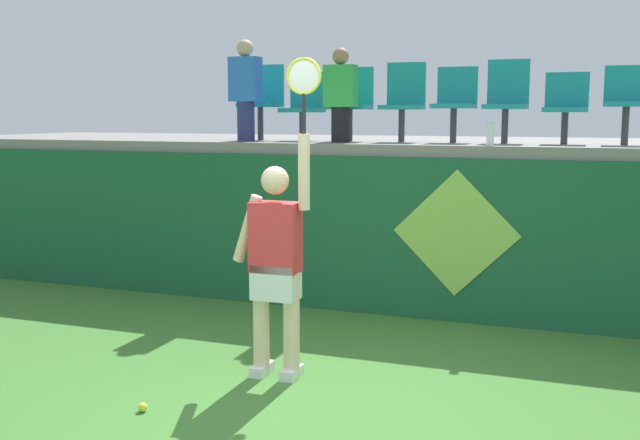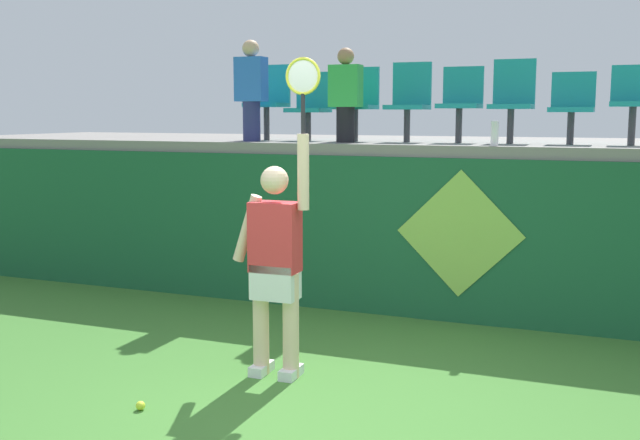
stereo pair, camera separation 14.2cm
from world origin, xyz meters
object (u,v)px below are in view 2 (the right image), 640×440
at_px(tennis_player, 276,260).
at_px(spectator_0, 346,94).
at_px(stadium_chair_2, 357,100).
at_px(stadium_chair_3, 409,99).
at_px(stadium_chair_5, 512,98).
at_px(spectator_1, 251,89).
at_px(water_bottle, 495,134).
at_px(stadium_chair_7, 633,99).
at_px(stadium_chair_0, 269,98).
at_px(stadium_chair_6, 572,104).
at_px(tennis_ball, 141,406).
at_px(stadium_chair_4, 461,100).
at_px(stadium_chair_1, 311,103).

height_order(tennis_player, spectator_0, spectator_0).
xyz_separation_m(stadium_chair_2, stadium_chair_3, (0.61, 0.00, 0.01)).
relative_size(stadium_chair_5, spectator_1, 0.78).
bearing_deg(stadium_chair_2, tennis_player, -83.25).
distance_m(water_bottle, stadium_chair_3, 1.32).
bearing_deg(stadium_chair_5, stadium_chair_7, -0.59).
relative_size(stadium_chair_0, stadium_chair_6, 1.20).
distance_m(stadium_chair_2, stadium_chair_5, 1.73).
xyz_separation_m(tennis_ball, spectator_0, (0.24, 3.57, 2.26)).
bearing_deg(water_bottle, stadium_chair_2, 157.36).
bearing_deg(stadium_chair_7, spectator_1, -173.45).
distance_m(tennis_ball, stadium_chair_6, 5.19).
bearing_deg(tennis_player, stadium_chair_3, 85.04).
bearing_deg(stadium_chair_4, tennis_player, -105.74).
bearing_deg(spectator_1, stadium_chair_2, 22.88).
relative_size(stadium_chair_7, spectator_0, 0.78).
bearing_deg(stadium_chair_3, stadium_chair_5, 0.01).
distance_m(water_bottle, spectator_0, 1.74).
relative_size(stadium_chair_1, stadium_chair_6, 1.07).
relative_size(tennis_ball, water_bottle, 0.27).
distance_m(stadium_chair_5, spectator_0, 1.78).
bearing_deg(stadium_chair_2, stadium_chair_0, 179.90).
bearing_deg(stadium_chair_2, spectator_1, -157.12).
relative_size(stadium_chair_4, stadium_chair_5, 0.93).
distance_m(water_bottle, spectator_1, 2.83).
relative_size(stadium_chair_1, stadium_chair_4, 0.97).
relative_size(stadium_chair_2, stadium_chair_7, 1.05).
relative_size(tennis_ball, spectator_0, 0.06).
height_order(stadium_chair_2, spectator_0, spectator_0).
relative_size(stadium_chair_2, stadium_chair_5, 0.95).
xyz_separation_m(stadium_chair_1, spectator_0, (0.58, -0.40, 0.09)).
relative_size(stadium_chair_2, stadium_chair_6, 1.13).
relative_size(stadium_chair_0, stadium_chair_3, 1.01).
height_order(stadium_chair_3, stadium_chair_4, stadium_chair_3).
height_order(water_bottle, stadium_chair_2, stadium_chair_2).
xyz_separation_m(stadium_chair_0, stadium_chair_4, (2.30, -0.01, -0.04)).
height_order(water_bottle, spectator_1, spectator_1).
bearing_deg(stadium_chair_7, stadium_chair_0, 179.87).
bearing_deg(stadium_chair_5, stadium_chair_2, -179.84).
relative_size(stadium_chair_2, spectator_1, 0.74).
bearing_deg(water_bottle, stadium_chair_4, 124.82).
bearing_deg(spectator_0, stadium_chair_5, 13.13).
relative_size(stadium_chair_7, spectator_1, 0.70).
height_order(stadium_chair_2, stadium_chair_6, stadium_chair_2).
distance_m(stadium_chair_2, spectator_1, 1.22).
relative_size(tennis_ball, stadium_chair_4, 0.08).
height_order(tennis_player, stadium_chair_1, stadium_chair_1).
xyz_separation_m(tennis_ball, water_bottle, (1.91, 3.28, 1.86)).
xyz_separation_m(stadium_chair_5, stadium_chair_7, (1.18, -0.01, -0.02)).
relative_size(water_bottle, spectator_1, 0.21).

